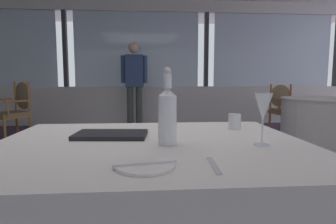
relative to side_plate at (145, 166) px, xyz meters
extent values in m
plane|color=#47384C|center=(-0.17, 1.34, -0.75)|extent=(14.86, 14.86, 0.00)
cube|color=silver|center=(-0.17, 5.62, -0.32)|extent=(9.93, 0.12, 0.85)
cube|color=silver|center=(-0.17, 5.62, 1.86)|extent=(9.93, 0.12, 0.25)
cube|color=silver|center=(-0.17, 5.64, 0.92)|extent=(2.74, 0.02, 1.64)
cube|color=#333338|center=(-1.73, 5.62, 0.92)|extent=(0.08, 0.14, 1.64)
cube|color=silver|center=(2.94, 5.64, 0.92)|extent=(2.74, 0.02, 1.64)
cube|color=#333338|center=(1.38, 5.62, 0.92)|extent=(0.08, 0.14, 1.64)
cube|color=silver|center=(0.03, 0.36, -0.02)|extent=(1.35, 1.10, 0.02)
cylinder|color=white|center=(0.00, 0.00, 0.00)|extent=(0.18, 0.18, 0.01)
cube|color=silver|center=(0.00, 0.00, 0.01)|extent=(0.20, 0.05, 0.00)
cube|color=silver|center=(0.22, 0.00, 0.00)|extent=(0.03, 0.17, 0.00)
cylinder|color=white|center=(0.09, 0.31, 0.10)|extent=(0.08, 0.08, 0.20)
cone|color=white|center=(0.09, 0.31, 0.21)|extent=(0.08, 0.08, 0.03)
cylinder|color=white|center=(0.09, 0.31, 0.26)|extent=(0.03, 0.03, 0.06)
sphere|color=silver|center=(0.09, 0.31, 0.30)|extent=(0.03, 0.03, 0.03)
cylinder|color=white|center=(0.48, 0.26, 0.00)|extent=(0.06, 0.06, 0.00)
cylinder|color=white|center=(0.48, 0.26, 0.05)|extent=(0.01, 0.01, 0.10)
cone|color=white|center=(0.48, 0.26, 0.15)|extent=(0.07, 0.07, 0.12)
cylinder|color=white|center=(0.49, 0.65, 0.04)|extent=(0.07, 0.07, 0.08)
cube|color=black|center=(-0.16, 0.49, 0.01)|extent=(0.35, 0.23, 0.02)
cube|color=olive|center=(-2.14, 3.83, -0.31)|extent=(0.65, 0.65, 0.05)
cube|color=#75664C|center=(-2.14, 3.83, -0.27)|extent=(0.59, 0.59, 0.04)
cylinder|color=olive|center=(-2.11, 3.55, -0.54)|extent=(0.04, 0.04, 0.41)
cylinder|color=olive|center=(-1.86, 3.86, -0.54)|extent=(0.04, 0.04, 0.41)
cylinder|color=olive|center=(-2.17, 4.11, -0.54)|extent=(0.04, 0.04, 0.41)
cylinder|color=olive|center=(-1.86, 3.86, -0.03)|extent=(0.04, 0.04, 0.52)
cylinder|color=olive|center=(-2.17, 4.11, -0.03)|extent=(0.04, 0.04, 0.52)
ellipsoid|color=#75664C|center=(-2.00, 3.99, 0.00)|extent=(0.34, 0.28, 0.43)
torus|color=olive|center=(-2.00, 3.99, 0.00)|extent=(0.37, 0.30, 0.45)
cube|color=olive|center=(-1.95, 3.66, -0.07)|extent=(0.26, 0.31, 0.03)
cylinder|color=olive|center=(-2.04, 3.54, -0.18)|extent=(0.03, 0.03, 0.22)
cube|color=olive|center=(-2.35, 3.97, -0.07)|extent=(0.26, 0.31, 0.03)
cylinder|color=silver|center=(2.62, 3.09, -0.02)|extent=(1.24, 1.24, 0.02)
cylinder|color=silver|center=(2.62, 3.09, -0.39)|extent=(1.20, 1.20, 0.72)
cube|color=olive|center=(2.52, 4.05, -0.33)|extent=(0.51, 0.51, 0.05)
cube|color=#75664C|center=(2.52, 4.05, -0.28)|extent=(0.47, 0.47, 0.04)
cylinder|color=olive|center=(2.74, 3.87, -0.55)|extent=(0.04, 0.04, 0.40)
cylinder|color=olive|center=(2.34, 3.83, -0.55)|extent=(0.04, 0.04, 0.40)
cylinder|color=olive|center=(2.70, 4.27, -0.55)|extent=(0.04, 0.04, 0.40)
cylinder|color=olive|center=(2.30, 4.23, -0.55)|extent=(0.04, 0.04, 0.40)
cylinder|color=olive|center=(2.70, 4.27, -0.06)|extent=(0.04, 0.04, 0.48)
cylinder|color=olive|center=(2.30, 4.23, -0.06)|extent=(0.04, 0.04, 0.48)
ellipsoid|color=#75664C|center=(2.50, 4.26, -0.04)|extent=(0.39, 0.09, 0.40)
torus|color=olive|center=(2.50, 4.26, -0.04)|extent=(0.42, 0.08, 0.41)
cube|color=olive|center=(2.77, 4.05, -0.08)|extent=(0.07, 0.37, 0.03)
cylinder|color=olive|center=(2.78, 3.91, -0.19)|extent=(0.03, 0.03, 0.22)
cube|color=olive|center=(2.27, 4.00, -0.08)|extent=(0.07, 0.37, 0.03)
cylinder|color=olive|center=(2.29, 3.86, -0.19)|extent=(0.03, 0.03, 0.22)
cylinder|color=#424C42|center=(-0.31, 5.00, -0.32)|extent=(0.13, 0.13, 0.86)
cylinder|color=#424C42|center=(-0.13, 5.01, -0.32)|extent=(0.13, 0.13, 0.86)
cube|color=#334770|center=(-0.22, 5.00, 0.43)|extent=(0.37, 0.22, 0.64)
sphere|color=beige|center=(-0.22, 5.00, 0.90)|extent=(0.22, 0.22, 0.22)
cylinder|color=#334770|center=(-0.44, 4.99, 0.46)|extent=(0.09, 0.09, 0.55)
cylinder|color=#334770|center=(0.00, 5.01, 0.46)|extent=(0.09, 0.09, 0.55)
camera|label=1|loc=(0.00, -0.86, 0.27)|focal=30.61mm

